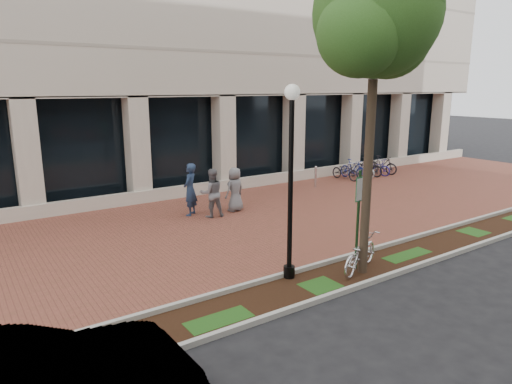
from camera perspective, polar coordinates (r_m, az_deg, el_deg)
ground at (r=15.88m, az=-1.19°, el=-3.67°), size 120.00×120.00×0.00m
brick_plaza at (r=15.88m, az=-1.19°, el=-3.66°), size 40.00×9.00×0.01m
planting_strip at (r=12.07m, az=12.75°, el=-9.50°), size 40.00×1.50×0.01m
curb_plaza_side at (r=12.53m, az=10.24°, el=-8.25°), size 40.00×0.12×0.12m
curb_street_side at (r=11.60m, az=15.50°, el=-10.32°), size 40.00×0.12×0.12m
parking_sign at (r=11.61m, az=12.73°, el=-1.96°), size 0.34×0.07×2.57m
lamppost at (r=10.63m, az=4.37°, el=2.37°), size 0.36×0.36×4.63m
street_tree at (r=11.21m, az=14.86°, el=19.82°), size 3.44×2.87×7.60m
locked_bicycle at (r=11.88m, az=12.85°, el=-7.43°), size 1.93×1.25×0.96m
pedestrian_left at (r=16.55m, az=-8.23°, el=0.30°), size 0.82×0.81×1.91m
pedestrian_mid at (r=16.26m, az=-5.55°, el=-0.13°), size 0.97×0.83×1.76m
pedestrian_right at (r=16.99m, az=-2.66°, el=0.32°), size 0.91×0.70×1.66m
bollard at (r=21.28m, az=7.44°, el=1.95°), size 0.12×0.12×1.01m
bike_rack_cluster at (r=24.23m, az=13.36°, el=2.94°), size 3.56×1.77×0.98m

